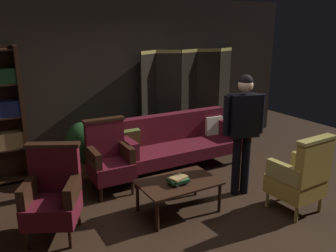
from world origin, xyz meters
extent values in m
plane|color=black|center=(0.00, 0.00, 0.00)|extent=(10.00, 10.00, 0.00)
cube|color=black|center=(0.00, 2.45, 1.40)|extent=(7.20, 0.10, 2.80)
cube|color=black|center=(0.43, 2.26, 0.95)|extent=(0.42, 0.24, 1.90)
cube|color=tan|center=(0.43, 2.26, 1.87)|extent=(0.43, 0.24, 0.06)
cube|color=black|center=(0.84, 2.26, 0.95)|extent=(0.42, 0.24, 1.90)
cube|color=tan|center=(0.84, 2.26, 1.87)|extent=(0.43, 0.24, 0.06)
cube|color=black|center=(1.27, 2.22, 0.95)|extent=(0.45, 0.16, 1.90)
cube|color=tan|center=(1.27, 2.22, 1.87)|extent=(0.45, 0.17, 0.06)
cube|color=black|center=(1.70, 2.21, 0.95)|extent=(0.44, 0.18, 1.90)
cube|color=tan|center=(1.70, 2.21, 1.87)|extent=(0.45, 0.19, 0.06)
cube|color=black|center=(2.13, 2.23, 0.95)|extent=(0.43, 0.22, 1.90)
cube|color=tan|center=(2.13, 2.23, 1.87)|extent=(0.43, 0.22, 0.06)
cube|color=black|center=(-1.73, 2.18, 1.02)|extent=(0.06, 0.32, 2.05)
cube|color=black|center=(-2.15, 2.18, 0.06)|extent=(0.86, 0.30, 0.02)
cylinder|color=black|center=(-0.40, 1.05, 0.11)|extent=(0.07, 0.07, 0.22)
cylinder|color=black|center=(1.50, 1.05, 0.11)|extent=(0.07, 0.07, 0.22)
cylinder|color=black|center=(-0.40, 1.65, 0.11)|extent=(0.07, 0.07, 0.22)
cylinder|color=black|center=(1.50, 1.65, 0.11)|extent=(0.07, 0.07, 0.22)
cube|color=#4C0F19|center=(0.55, 1.35, 0.32)|extent=(2.10, 0.76, 0.20)
cube|color=#4C0F19|center=(0.55, 1.66, 0.65)|extent=(2.10, 0.18, 0.46)
cube|color=#4C0F19|center=(-0.43, 1.35, 0.55)|extent=(0.16, 0.68, 0.26)
cube|color=#4C0F19|center=(1.53, 1.35, 0.55)|extent=(0.16, 0.68, 0.26)
cube|color=#4C5123|center=(-0.28, 1.55, 0.57)|extent=(0.34, 0.16, 0.35)
cube|color=beige|center=(1.38, 1.55, 0.57)|extent=(0.35, 0.16, 0.35)
cylinder|color=black|center=(-0.68, -0.14, 0.20)|extent=(0.04, 0.04, 0.39)
cylinder|color=black|center=(0.22, -0.14, 0.20)|extent=(0.04, 0.04, 0.39)
cylinder|color=black|center=(-0.68, 0.40, 0.20)|extent=(0.04, 0.04, 0.39)
cylinder|color=black|center=(0.22, 0.40, 0.20)|extent=(0.04, 0.04, 0.39)
cube|color=black|center=(-0.23, 0.13, 0.41)|extent=(1.00, 0.64, 0.03)
cylinder|color=tan|center=(1.32, -0.32, 0.11)|extent=(0.04, 0.04, 0.22)
cylinder|color=tan|center=(0.86, -0.34, 0.11)|extent=(0.04, 0.04, 0.22)
cylinder|color=tan|center=(1.34, -0.78, 0.11)|extent=(0.04, 0.04, 0.22)
cylinder|color=tan|center=(0.88, -0.80, 0.11)|extent=(0.04, 0.04, 0.22)
cube|color=#B79338|center=(1.10, -0.56, 0.34)|extent=(0.59, 0.59, 0.24)
cube|color=#B79338|center=(1.11, -0.79, 0.73)|extent=(0.56, 0.15, 0.54)
cube|color=tan|center=(1.11, -0.79, 1.02)|extent=(0.61, 0.16, 0.04)
cube|color=tan|center=(1.34, -0.55, 0.57)|extent=(0.11, 0.50, 0.22)
cube|color=tan|center=(0.86, -0.57, 0.57)|extent=(0.11, 0.50, 0.22)
cylinder|color=black|center=(-2.05, 0.26, 0.11)|extent=(0.04, 0.04, 0.22)
cylinder|color=black|center=(-1.64, 0.05, 0.11)|extent=(0.04, 0.04, 0.22)
cylinder|color=black|center=(-1.84, 0.67, 0.11)|extent=(0.04, 0.04, 0.22)
cylinder|color=black|center=(-1.43, 0.46, 0.11)|extent=(0.04, 0.04, 0.22)
cube|color=#4C0F19|center=(-1.74, 0.36, 0.34)|extent=(0.75, 0.75, 0.24)
cube|color=#4C0F19|center=(-1.63, 0.56, 0.73)|extent=(0.55, 0.36, 0.54)
cube|color=black|center=(-1.63, 0.56, 1.02)|extent=(0.59, 0.39, 0.04)
cube|color=black|center=(-1.95, 0.47, 0.57)|extent=(0.31, 0.49, 0.22)
cube|color=black|center=(-1.52, 0.25, 0.57)|extent=(0.31, 0.49, 0.22)
cylinder|color=black|center=(-1.01, 0.87, 0.11)|extent=(0.04, 0.04, 0.22)
cylinder|color=black|center=(-0.55, 0.85, 0.11)|extent=(0.04, 0.04, 0.22)
cylinder|color=black|center=(-0.99, 1.33, 0.11)|extent=(0.04, 0.04, 0.22)
cylinder|color=black|center=(-0.53, 1.31, 0.11)|extent=(0.04, 0.04, 0.22)
cube|color=#4C0F19|center=(-0.77, 1.09, 0.34)|extent=(0.58, 0.58, 0.24)
cube|color=#4C0F19|center=(-0.76, 1.32, 0.73)|extent=(0.56, 0.14, 0.54)
cube|color=black|center=(-0.76, 1.32, 1.02)|extent=(0.60, 0.15, 0.04)
cube|color=black|center=(-1.01, 1.10, 0.57)|extent=(0.10, 0.50, 0.22)
cube|color=black|center=(-0.53, 1.08, 0.57)|extent=(0.10, 0.50, 0.22)
cylinder|color=black|center=(0.86, 0.12, 0.43)|extent=(0.12, 0.12, 0.86)
cylinder|color=black|center=(0.73, 0.16, 0.43)|extent=(0.12, 0.12, 0.86)
cube|color=maroon|center=(0.80, 0.14, 0.90)|extent=(0.35, 0.24, 0.09)
cube|color=black|center=(0.80, 0.14, 1.15)|extent=(0.44, 0.31, 0.58)
cube|color=white|center=(0.83, 0.24, 1.18)|extent=(0.14, 0.05, 0.41)
cube|color=maroon|center=(0.83, 0.25, 1.41)|extent=(0.09, 0.04, 0.04)
cylinder|color=black|center=(1.04, 0.07, 1.16)|extent=(0.09, 0.09, 0.54)
cylinder|color=black|center=(0.56, 0.21, 1.16)|extent=(0.09, 0.09, 0.54)
sphere|color=tan|center=(0.80, 0.14, 1.56)|extent=(0.20, 0.20, 0.20)
sphere|color=black|center=(0.80, 0.14, 1.61)|extent=(0.18, 0.18, 0.18)
cylinder|color=brown|center=(-0.93, 1.84, 0.14)|extent=(0.28, 0.28, 0.28)
ellipsoid|color=#193D19|center=(-0.93, 1.84, 0.54)|extent=(0.59, 0.59, 0.67)
cube|color=black|center=(-0.27, 0.08, 0.44)|extent=(0.23, 0.19, 0.03)
cube|color=#1E4C28|center=(-0.27, 0.08, 0.47)|extent=(0.25, 0.19, 0.04)
cube|color=#9E7A47|center=(-0.27, 0.08, 0.50)|extent=(0.24, 0.20, 0.03)
camera|label=1|loc=(-2.33, -3.28, 2.29)|focal=37.04mm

